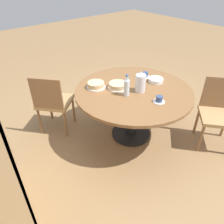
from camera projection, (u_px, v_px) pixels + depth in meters
ground_plane at (131, 134)px, 3.06m from camera, size 14.00×14.00×0.00m
dining_table at (133, 98)px, 2.73m from camera, size 1.44×1.44×0.70m
chair_a at (218, 111)px, 2.70m from camera, size 0.59×0.59×0.86m
chair_b at (53, 101)px, 2.89m from camera, size 0.59×0.59×0.86m
coffee_pot at (140, 83)px, 2.58m from camera, size 0.12×0.12×0.25m
water_bottle at (127, 87)px, 2.50m from camera, size 0.07×0.07×0.26m
cake_main at (118, 86)px, 2.69m from camera, size 0.25×0.25×0.07m
cake_second at (96, 85)px, 2.70m from camera, size 0.23×0.23×0.07m
cup_a at (159, 100)px, 2.42m from camera, size 0.14×0.14×0.07m
cup_b at (145, 75)px, 2.95m from camera, size 0.14×0.14×0.07m
plate_stack at (156, 80)px, 2.83m from camera, size 0.19×0.19×0.05m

